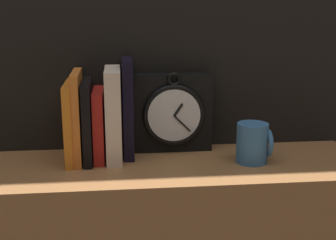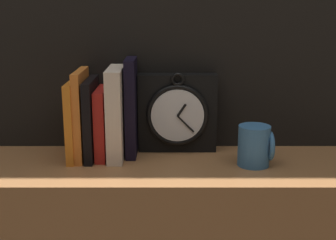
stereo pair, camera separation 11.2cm
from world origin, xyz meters
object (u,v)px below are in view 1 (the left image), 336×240
book_slot1_orange (78,117)px  book_slot3_red (99,125)px  book_slot5_black (128,108)px  book_slot0_orange (70,122)px  book_slot4_cream (113,115)px  mug (253,143)px  clock (173,113)px  book_slot2_black (88,121)px

book_slot1_orange → book_slot3_red: 0.06m
book_slot1_orange → book_slot5_black: book_slot5_black is taller
book_slot0_orange → book_slot3_red: (0.07, 0.01, -0.01)m
book_slot1_orange → book_slot4_cream: book_slot4_cream is taller
book_slot1_orange → mug: bearing=-8.7°
book_slot3_red → book_slot5_black: 0.08m
clock → book_slot0_orange: bearing=-169.2°
book_slot4_cream → book_slot5_black: bearing=28.5°
book_slot3_red → mug: bearing=-10.8°
clock → book_slot4_cream: book_slot4_cream is taller
clock → book_slot0_orange: (-0.26, -0.05, -0.00)m
clock → book_slot3_red: 0.20m
book_slot0_orange → book_slot3_red: bearing=6.5°
book_slot1_orange → book_slot3_red: (0.05, 0.01, -0.02)m
book_slot5_black → mug: (0.31, -0.09, -0.08)m
book_slot4_cream → book_slot3_red: bearing=170.1°
book_slot1_orange → book_slot4_cream: bearing=-0.4°
book_slot1_orange → book_slot3_red: bearing=6.7°
book_slot3_red → mug: (0.38, -0.07, -0.04)m
clock → book_slot5_black: (-0.12, -0.03, 0.02)m
clock → book_slot1_orange: (-0.24, -0.05, 0.01)m
book_slot4_cream → book_slot5_black: (0.04, 0.02, 0.01)m
book_slot4_cream → book_slot1_orange: bearing=179.6°
book_slot2_black → book_slot5_black: 0.10m
book_slot0_orange → mug: 0.46m
book_slot3_red → book_slot0_orange: bearing=-173.5°
book_slot4_cream → mug: book_slot4_cream is taller
book_slot1_orange → book_slot2_black: size_ratio=1.11×
book_slot0_orange → book_slot3_red: 0.07m
book_slot1_orange → book_slot5_black: bearing=8.8°
book_slot5_black → book_slot2_black: bearing=-168.4°
mug → book_slot1_orange: bearing=171.3°
book_slot3_red → book_slot5_black: bearing=10.3°
clock → mug: 0.23m
book_slot2_black → book_slot4_cream: book_slot4_cream is taller
book_slot2_black → book_slot5_black: bearing=11.6°
book_slot3_red → book_slot4_cream: book_slot4_cream is taller
book_slot0_orange → book_slot4_cream: book_slot4_cream is taller
clock → book_slot1_orange: 0.25m
clock → book_slot5_black: 0.12m
book_slot2_black → mug: (0.41, -0.06, -0.05)m
clock → book_slot5_black: book_slot5_black is taller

